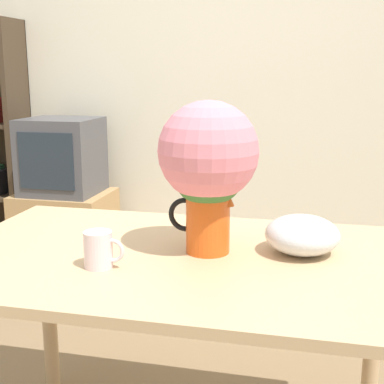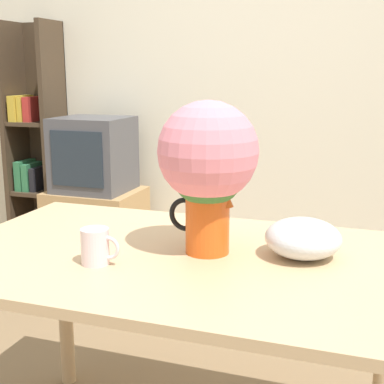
% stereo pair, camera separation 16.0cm
% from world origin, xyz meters
% --- Properties ---
extents(wall_back, '(8.00, 0.05, 2.60)m').
position_xyz_m(wall_back, '(0.00, 1.91, 1.30)').
color(wall_back, '#EDE5CC').
rests_on(wall_back, ground_plane).
extents(table, '(1.41, 0.90, 0.80)m').
position_xyz_m(table, '(0.17, -0.09, 0.69)').
color(table, tan).
rests_on(table, ground_plane).
extents(flower_vase, '(0.30, 0.30, 0.46)m').
position_xyz_m(flower_vase, '(0.27, -0.05, 1.07)').
color(flower_vase, '#E05619').
rests_on(flower_vase, table).
extents(coffee_mug, '(0.12, 0.08, 0.10)m').
position_xyz_m(coffee_mug, '(-0.00, -0.25, 0.85)').
color(coffee_mug, silver).
rests_on(coffee_mug, table).
extents(white_bowl, '(0.23, 0.23, 0.12)m').
position_xyz_m(white_bowl, '(0.55, -0.00, 0.85)').
color(white_bowl, silver).
rests_on(white_bowl, table).
extents(tv_stand, '(0.58, 0.47, 0.57)m').
position_xyz_m(tv_stand, '(-1.00, 1.52, 0.28)').
color(tv_stand, tan).
rests_on(tv_stand, ground_plane).
extents(tv_set, '(0.46, 0.43, 0.48)m').
position_xyz_m(tv_set, '(-1.00, 1.52, 0.81)').
color(tv_set, '#4C4C51').
rests_on(tv_set, tv_stand).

